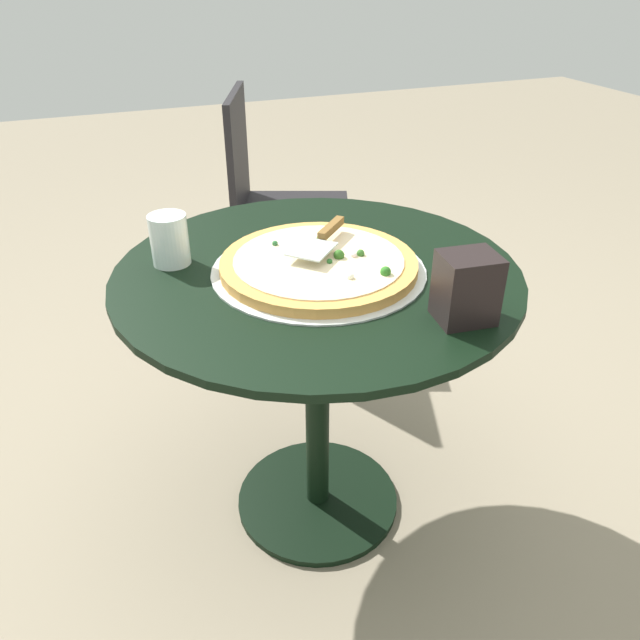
{
  "coord_description": "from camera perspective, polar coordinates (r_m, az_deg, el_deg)",
  "views": [
    {
      "loc": [
        0.43,
        1.12,
        1.31
      ],
      "look_at": [
        -0.0,
        0.01,
        0.59
      ],
      "focal_mm": 34.74,
      "sensor_mm": 36.0,
      "label": 1
    }
  ],
  "objects": [
    {
      "name": "ground_plane",
      "position": [
        1.77,
        -0.22,
        -16.29
      ],
      "size": [
        10.0,
        10.0,
        0.0
      ],
      "primitive_type": "plane",
      "color": "gray"
    },
    {
      "name": "patio_table",
      "position": [
        1.42,
        -0.26,
        -1.39
      ],
      "size": [
        0.88,
        0.88,
        0.71
      ],
      "color": "black",
      "rests_on": "ground"
    },
    {
      "name": "pizza_on_tray",
      "position": [
        1.33,
        0.02,
        5.13
      ],
      "size": [
        0.46,
        0.46,
        0.05
      ],
      "color": "silver",
      "rests_on": "patio_table"
    },
    {
      "name": "pizza_server",
      "position": [
        1.36,
        0.19,
        7.6
      ],
      "size": [
        0.18,
        0.18,
        0.02
      ],
      "color": "silver",
      "rests_on": "pizza_on_tray"
    },
    {
      "name": "drinking_cup",
      "position": [
        1.38,
        -13.7,
        7.2
      ],
      "size": [
        0.08,
        0.08,
        0.11
      ],
      "primitive_type": "cylinder",
      "color": "silver",
      "rests_on": "patio_table"
    },
    {
      "name": "napkin_dispenser",
      "position": [
        1.15,
        13.34,
        2.89
      ],
      "size": [
        0.11,
        0.1,
        0.13
      ],
      "primitive_type": "cube",
      "rotation": [
        0.0,
        0.0,
        3.03
      ],
      "color": "black",
      "rests_on": "patio_table"
    },
    {
      "name": "patio_chair_near",
      "position": [
        2.34,
        -4.45,
        11.35
      ],
      "size": [
        0.54,
        0.54,
        0.88
      ],
      "color": "black",
      "rests_on": "ground"
    }
  ]
}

